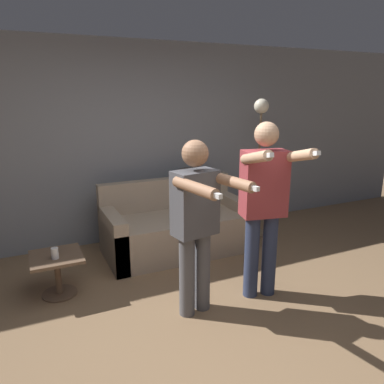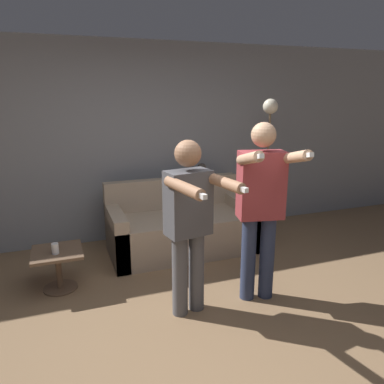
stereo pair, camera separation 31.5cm
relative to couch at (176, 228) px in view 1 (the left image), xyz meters
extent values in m
plane|color=#846647|center=(-0.44, -1.81, -0.29)|extent=(16.00, 16.00, 0.00)
cube|color=gray|center=(-0.44, 0.69, 1.01)|extent=(10.00, 0.05, 2.60)
cube|color=tan|center=(0.00, -0.04, -0.05)|extent=(1.78, 0.87, 0.48)
cube|color=tan|center=(0.00, 0.33, 0.38)|extent=(1.78, 0.14, 0.39)
cube|color=tan|center=(-0.81, -0.04, 0.02)|extent=(0.16, 0.87, 0.62)
cube|color=tan|center=(0.81, -0.04, 0.02)|extent=(0.16, 0.87, 0.62)
cylinder|color=#56565B|center=(-0.46, -1.36, 0.08)|extent=(0.14, 0.14, 0.75)
cylinder|color=#56565B|center=(-0.29, -1.33, 0.08)|extent=(0.14, 0.14, 0.75)
cube|color=#4C4C51|center=(-0.37, -1.34, 0.74)|extent=(0.41, 0.28, 0.57)
sphere|color=#9E7051|center=(-0.37, -1.34, 1.17)|extent=(0.23, 0.23, 0.23)
cylinder|color=#9E7051|center=(-0.51, -1.62, 0.96)|extent=(0.18, 0.51, 0.09)
cube|color=white|center=(-0.46, -1.87, 0.96)|extent=(0.06, 0.12, 0.04)
cylinder|color=#9E7051|center=(-0.15, -1.56, 0.96)|extent=(0.18, 0.51, 0.09)
cube|color=white|center=(-0.11, -1.80, 0.96)|extent=(0.06, 0.12, 0.04)
cylinder|color=#2D3856|center=(0.24, -1.32, 0.12)|extent=(0.14, 0.14, 0.83)
cylinder|color=#2D3856|center=(0.42, -1.36, 0.12)|extent=(0.14, 0.14, 0.83)
cube|color=#9E383D|center=(0.33, -1.34, 0.84)|extent=(0.45, 0.30, 0.62)
sphere|color=tan|center=(0.33, -1.34, 1.30)|extent=(0.22, 0.22, 0.22)
cylinder|color=tan|center=(0.09, -1.54, 1.13)|extent=(0.19, 0.52, 0.20)
cube|color=white|center=(0.04, -1.78, 1.19)|extent=(0.06, 0.13, 0.06)
cylinder|color=tan|center=(0.48, -1.62, 1.13)|extent=(0.19, 0.52, 0.20)
cube|color=white|center=(0.43, -1.86, 1.19)|extent=(0.06, 0.13, 0.06)
ellipsoid|color=#3D3833|center=(0.28, 0.33, 0.64)|extent=(0.30, 0.11, 0.12)
sphere|color=#3D3833|center=(0.41, 0.33, 0.69)|extent=(0.12, 0.12, 0.12)
ellipsoid|color=#3D3833|center=(0.13, 0.34, 0.60)|extent=(0.17, 0.04, 0.04)
cone|color=#3D3833|center=(0.39, 0.31, 0.73)|extent=(0.04, 0.04, 0.03)
cone|color=#3D3833|center=(0.39, 0.35, 0.73)|extent=(0.04, 0.04, 0.03)
cylinder|color=#756047|center=(1.26, 0.06, -0.28)|extent=(0.31, 0.31, 0.02)
cylinder|color=#756047|center=(1.26, 0.06, 0.57)|extent=(0.03, 0.03, 1.72)
sphere|color=white|center=(1.26, 0.06, 1.48)|extent=(0.19, 0.19, 0.19)
cylinder|color=brown|center=(-1.47, -0.51, -0.29)|extent=(0.34, 0.34, 0.02)
cylinder|color=brown|center=(-1.47, -0.51, -0.10)|extent=(0.06, 0.06, 0.39)
cube|color=brown|center=(-1.47, -0.51, 0.11)|extent=(0.49, 0.49, 0.03)
cylinder|color=white|center=(-1.49, -0.58, 0.18)|extent=(0.07, 0.07, 0.11)
camera|label=1|loc=(-1.68, -4.11, 1.65)|focal=35.00mm
camera|label=2|loc=(-1.39, -4.23, 1.65)|focal=35.00mm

